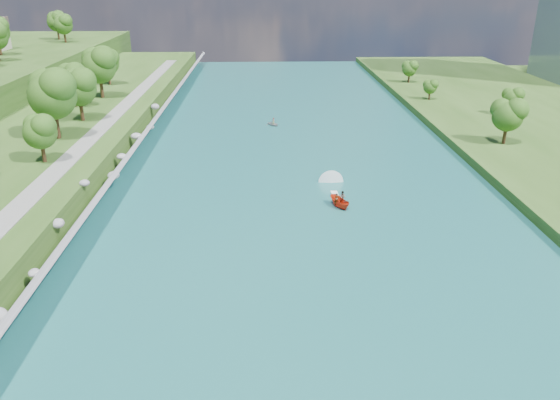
{
  "coord_description": "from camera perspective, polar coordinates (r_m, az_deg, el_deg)",
  "views": [
    {
      "loc": [
        -4.84,
        -51.14,
        27.79
      ],
      "look_at": [
        -2.89,
        9.92,
        2.5
      ],
      "focal_mm": 35.0,
      "sensor_mm": 36.0,
      "label": 1
    }
  ],
  "objects": [
    {
      "name": "riprap_bank",
      "position": [
        78.05,
        -17.35,
        1.99
      ],
      "size": [
        3.84,
        236.0,
        4.32
      ],
      "color": "slate",
      "rests_on": "ground"
    },
    {
      "name": "raft",
      "position": [
        109.22,
        -0.69,
        7.99
      ],
      "size": [
        3.46,
        3.71,
        1.49
      ],
      "rotation": [
        0.0,
        0.0,
        0.58
      ],
      "color": "gray",
      "rests_on": "river_water"
    },
    {
      "name": "river_water",
      "position": [
        76.51,
        1.92,
        1.22
      ],
      "size": [
        55.0,
        240.0,
        0.1
      ],
      "primitive_type": "cube",
      "color": "#175558",
      "rests_on": "ground"
    },
    {
      "name": "motorboat",
      "position": [
        72.29,
        6.02,
        0.34
      ],
      "size": [
        3.6,
        18.76,
        1.96
      ],
      "rotation": [
        0.0,
        0.0,
        3.59
      ],
      "color": "red",
      "rests_on": "river_water"
    },
    {
      "name": "ground",
      "position": [
        58.4,
        3.16,
        -5.96
      ],
      "size": [
        260.0,
        260.0,
        0.0
      ],
      "primitive_type": "plane",
      "color": "#2D5119",
      "rests_on": "ground"
    },
    {
      "name": "trees_ridge",
      "position": [
        162.82,
        -25.59,
        15.55
      ],
      "size": [
        18.13,
        61.25,
        10.96
      ],
      "color": "#2C4F15",
      "rests_on": "ridge_west"
    },
    {
      "name": "riverside_path",
      "position": [
        80.08,
        -21.97,
        3.19
      ],
      "size": [
        3.0,
        200.0,
        0.1
      ],
      "primitive_type": "cube",
      "color": "gray",
      "rests_on": "berm_west"
    }
  ]
}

